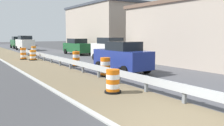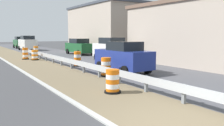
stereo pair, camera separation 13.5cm
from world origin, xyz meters
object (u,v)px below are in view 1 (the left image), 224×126
car_mid_far_lane (23,41)px  car_trailing_near_lane (78,46)px  traffic_barrel_nearest (113,82)px  traffic_barrel_farther (23,54)px  traffic_barrel_far (33,56)px  traffic_barrel_farthest (34,51)px  utility_pole_near (191,5)px  car_lead_far_lane (25,43)px  car_trailing_far_lane (18,42)px  traffic_barrel_close (105,68)px  car_lead_near_lane (122,57)px  car_distant_a (111,49)px  traffic_barrel_mid (76,59)px

car_mid_far_lane → car_trailing_near_lane: bearing=-0.7°
traffic_barrel_nearest → traffic_barrel_farther: (-0.06, 15.78, 0.08)m
traffic_barrel_farther → car_mid_far_lane: car_mid_far_lane is taller
traffic_barrel_far → traffic_barrel_farther: traffic_barrel_farther is taller
traffic_barrel_farthest → utility_pole_near: bearing=-63.7°
car_lead_far_lane → traffic_barrel_farther: bearing=166.1°
traffic_barrel_farthest → car_mid_far_lane: bearing=79.8°
traffic_barrel_farthest → car_lead_far_lane: bearing=82.3°
traffic_barrel_far → utility_pole_near: utility_pole_near is taller
car_mid_far_lane → utility_pole_near: 42.77m
car_mid_far_lane → traffic_barrel_farthest: bearing=-11.2°
traffic_barrel_farther → traffic_barrel_farthest: (1.97, 3.61, -0.02)m
car_trailing_near_lane → car_trailing_far_lane: 18.25m
traffic_barrel_close → traffic_barrel_nearest: bearing=-117.2°
car_lead_near_lane → utility_pole_near: 7.13m
traffic_barrel_close → car_distant_a: size_ratio=0.25×
traffic_barrel_farther → utility_pole_near: bearing=-51.0°
traffic_barrel_farthest → car_mid_far_lane: car_mid_far_lane is taller
traffic_barrel_nearest → traffic_barrel_farther: traffic_barrel_farther is taller
traffic_barrel_nearest → utility_pole_near: utility_pole_near is taller
car_distant_a → utility_pole_near: 7.88m
traffic_barrel_farther → traffic_barrel_farthest: bearing=61.4°
traffic_barrel_mid → traffic_barrel_farther: bearing=107.4°
car_trailing_far_lane → car_lead_far_lane: bearing=177.0°
car_distant_a → utility_pole_near: bearing=25.2°
car_mid_far_lane → car_trailing_far_lane: (-3.12, -10.08, -0.06)m
traffic_barrel_mid → traffic_barrel_far: traffic_barrel_mid is taller
car_lead_near_lane → car_mid_far_lane: 42.26m
traffic_barrel_nearest → traffic_barrel_far: traffic_barrel_nearest is taller
car_trailing_far_lane → utility_pole_near: size_ratio=0.45×
traffic_barrel_far → car_mid_far_lane: 32.32m
traffic_barrel_nearest → traffic_barrel_farther: bearing=90.2°
traffic_barrel_close → traffic_barrel_far: 11.16m
traffic_barrel_far → car_lead_far_lane: (2.72, 14.85, 0.69)m
traffic_barrel_mid → car_distant_a: 4.56m
car_lead_far_lane → utility_pole_near: utility_pole_near is taller
traffic_barrel_far → car_trailing_near_lane: car_trailing_near_lane is taller
car_mid_far_lane → car_trailing_far_lane: car_mid_far_lane is taller
traffic_barrel_farthest → car_trailing_near_lane: bearing=-12.2°
car_lead_near_lane → car_trailing_far_lane: (0.13, 32.05, 0.05)m
car_lead_far_lane → utility_pole_near: size_ratio=0.52×
traffic_barrel_farthest → car_lead_near_lane: 15.29m
car_lead_far_lane → traffic_barrel_mid: bearing=176.9°
car_mid_far_lane → car_distant_a: car_mid_far_lane is taller
traffic_barrel_farther → traffic_barrel_far: bearing=-62.3°
traffic_barrel_far → car_trailing_near_lane: bearing=29.9°
traffic_barrel_far → traffic_barrel_farthest: 4.96m
car_lead_near_lane → car_trailing_far_lane: car_trailing_far_lane is taller
traffic_barrel_farther → traffic_barrel_nearest: bearing=-89.8°
car_distant_a → traffic_barrel_close: bearing=-37.0°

